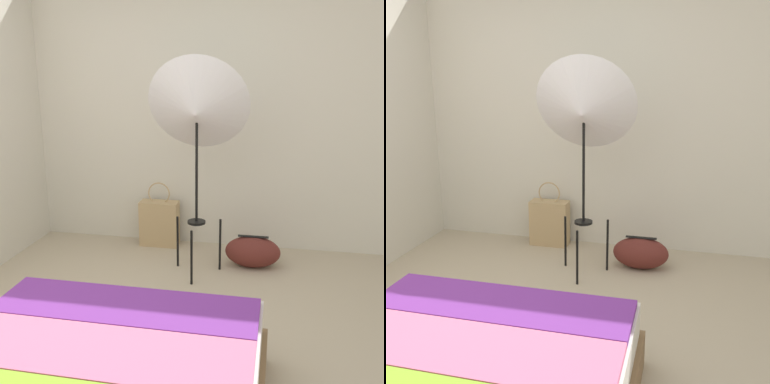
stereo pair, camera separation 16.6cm
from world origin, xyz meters
TOP-DOWN VIEW (x-y plane):
  - ground_plane at (0.00, 0.00)m, footprint 14.00×14.00m
  - wall_back at (0.00, 2.07)m, footprint 8.00×0.05m
  - photo_umbrella at (0.28, 1.33)m, footprint 0.83×0.52m
  - tote_bag at (-0.20, 1.90)m, footprint 0.38×0.17m
  - duffel_bag at (0.74, 1.55)m, footprint 0.48×0.28m

SIDE VIEW (x-z plane):
  - ground_plane at x=0.00m, z-range 0.00..0.00m
  - duffel_bag at x=0.74m, z-range 0.00..0.28m
  - tote_bag at x=-0.20m, z-range -0.09..0.55m
  - wall_back at x=0.00m, z-range 0.00..2.60m
  - photo_umbrella at x=0.28m, z-range 0.48..2.28m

